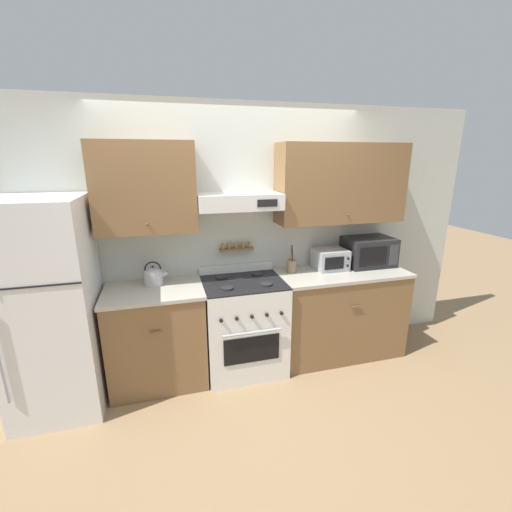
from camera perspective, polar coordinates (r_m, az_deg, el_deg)
name	(u,v)px	position (r m, az deg, el deg)	size (l,w,h in m)	color
ground_plane	(252,385)	(3.42, -0.74, -20.65)	(16.00, 16.00, 0.00)	#937551
wall_back	(246,220)	(3.38, -1.66, 6.08)	(5.20, 0.46, 2.55)	silver
counter_left	(157,336)	(3.37, -16.12, -12.62)	(0.87, 0.63, 0.92)	brown
counter_right	(339,312)	(3.79, 13.62, -9.09)	(1.33, 0.63, 0.92)	brown
stove_range	(244,325)	(3.42, -2.08, -11.47)	(0.76, 0.66, 1.00)	white
refrigerator	(51,307)	(3.24, -30.94, -7.36)	(0.67, 0.79, 1.77)	white
tea_kettle	(154,276)	(3.25, -16.71, -3.14)	(0.22, 0.17, 0.22)	#B7B7BC
microwave	(368,251)	(3.87, 18.10, 0.77)	(0.51, 0.40, 0.30)	#232326
utensil_crock	(291,265)	(3.48, 5.92, -1.55)	(0.10, 0.10, 0.28)	#8E7051
toaster_oven	(330,259)	(3.64, 12.22, -0.49)	(0.32, 0.30, 0.21)	#ADAFB5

